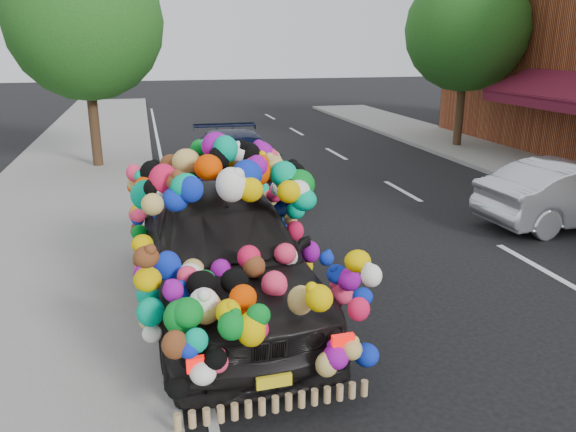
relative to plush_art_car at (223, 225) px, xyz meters
name	(u,v)px	position (x,y,z in m)	size (l,w,h in m)	color
ground	(326,289)	(1.53, 0.31, -1.21)	(100.00, 100.00, 0.00)	black
sidewalk	(10,319)	(-2.77, 0.31, -1.15)	(4.00, 60.00, 0.12)	gray
kerb	(164,302)	(-0.82, 0.31, -1.15)	(0.15, 60.00, 0.13)	gray
lane_markings	(536,266)	(5.13, 0.31, -1.21)	(6.00, 50.00, 0.01)	silver
tree_near_sidewalk	(84,22)	(-2.27, 9.81, 2.81)	(4.20, 4.20, 6.13)	#332114
tree_far_b	(467,30)	(9.53, 10.31, 2.68)	(4.00, 4.00, 5.90)	#332114
plush_art_car	(223,225)	(0.00, 0.00, 0.00)	(2.56, 5.26, 2.35)	black
navy_sedan	(236,164)	(1.15, 6.09, -0.50)	(2.01, 4.93, 1.43)	black
silver_hatchback	(575,193)	(7.25, 2.06, -0.57)	(1.36, 3.91, 1.29)	#B6B9BF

